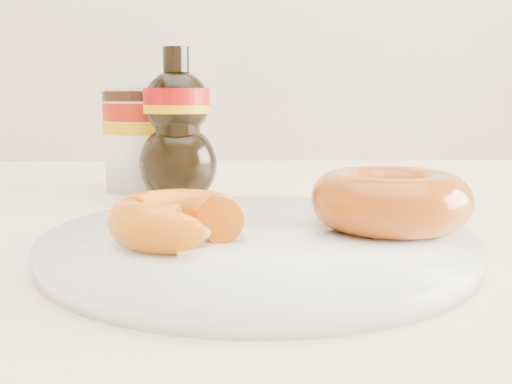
{
  "coord_description": "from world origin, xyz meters",
  "views": [
    {
      "loc": [
        0.04,
        -0.43,
        0.86
      ],
      "look_at": [
        0.06,
        0.01,
        0.79
      ],
      "focal_mm": 40.0,
      "sensor_mm": 36.0,
      "label": 1
    }
  ],
  "objects_px": {
    "donut_bitten": "(177,219)",
    "plate": "(258,241)",
    "dining_table": "(193,297)",
    "dark_jar": "(144,146)",
    "nutella_jar": "(145,128)",
    "syrup_bottle": "(177,125)",
    "donut_whole": "(390,200)"
  },
  "relations": [
    {
      "from": "donut_bitten",
      "to": "plate",
      "type": "bearing_deg",
      "value": 30.99
    },
    {
      "from": "donut_bitten",
      "to": "dining_table",
      "type": "bearing_deg",
      "value": 95.59
    },
    {
      "from": "dining_table",
      "to": "plate",
      "type": "relative_size",
      "value": 4.67
    },
    {
      "from": "dark_jar",
      "to": "plate",
      "type": "bearing_deg",
      "value": -67.44
    },
    {
      "from": "nutella_jar",
      "to": "syrup_bottle",
      "type": "bearing_deg",
      "value": -58.39
    },
    {
      "from": "donut_bitten",
      "to": "syrup_bottle",
      "type": "relative_size",
      "value": 0.55
    },
    {
      "from": "dining_table",
      "to": "plate",
      "type": "height_order",
      "value": "plate"
    },
    {
      "from": "plate",
      "to": "syrup_bottle",
      "type": "distance_m",
      "value": 0.23
    },
    {
      "from": "dining_table",
      "to": "donut_whole",
      "type": "relative_size",
      "value": 12.16
    },
    {
      "from": "dark_jar",
      "to": "dining_table",
      "type": "bearing_deg",
      "value": -67.58
    },
    {
      "from": "plate",
      "to": "donut_bitten",
      "type": "height_order",
      "value": "donut_bitten"
    },
    {
      "from": "syrup_bottle",
      "to": "dark_jar",
      "type": "height_order",
      "value": "syrup_bottle"
    },
    {
      "from": "donut_whole",
      "to": "nutella_jar",
      "type": "height_order",
      "value": "nutella_jar"
    },
    {
      "from": "nutella_jar",
      "to": "syrup_bottle",
      "type": "xyz_separation_m",
      "value": [
        0.05,
        -0.08,
        0.01
      ]
    },
    {
      "from": "donut_bitten",
      "to": "dark_jar",
      "type": "relative_size",
      "value": 0.87
    },
    {
      "from": "dining_table",
      "to": "plate",
      "type": "xyz_separation_m",
      "value": [
        0.06,
        -0.14,
        0.09
      ]
    },
    {
      "from": "dark_jar",
      "to": "syrup_bottle",
      "type": "bearing_deg",
      "value": -62.68
    },
    {
      "from": "dining_table",
      "to": "dark_jar",
      "type": "distance_m",
      "value": 0.23
    },
    {
      "from": "plate",
      "to": "donut_bitten",
      "type": "bearing_deg",
      "value": -152.94
    },
    {
      "from": "plate",
      "to": "syrup_bottle",
      "type": "relative_size",
      "value": 1.88
    },
    {
      "from": "dining_table",
      "to": "nutella_jar",
      "type": "xyz_separation_m",
      "value": [
        -0.06,
        0.14,
        0.16
      ]
    },
    {
      "from": "donut_bitten",
      "to": "nutella_jar",
      "type": "distance_m",
      "value": 0.32
    },
    {
      "from": "dining_table",
      "to": "donut_bitten",
      "type": "distance_m",
      "value": 0.2
    },
    {
      "from": "plate",
      "to": "nutella_jar",
      "type": "relative_size",
      "value": 2.23
    },
    {
      "from": "plate",
      "to": "donut_bitten",
      "type": "xyz_separation_m",
      "value": [
        -0.05,
        -0.03,
        0.02
      ]
    },
    {
      "from": "donut_whole",
      "to": "nutella_jar",
      "type": "bearing_deg",
      "value": 128.77
    },
    {
      "from": "syrup_bottle",
      "to": "plate",
      "type": "bearing_deg",
      "value": -69.81
    },
    {
      "from": "syrup_bottle",
      "to": "dining_table",
      "type": "bearing_deg",
      "value": -75.21
    },
    {
      "from": "nutella_jar",
      "to": "donut_whole",
      "type": "bearing_deg",
      "value": -51.23
    },
    {
      "from": "dark_jar",
      "to": "donut_bitten",
      "type": "bearing_deg",
      "value": -77.52
    },
    {
      "from": "dining_table",
      "to": "syrup_bottle",
      "type": "bearing_deg",
      "value": 104.79
    },
    {
      "from": "donut_whole",
      "to": "syrup_bottle",
      "type": "bearing_deg",
      "value": 131.16
    }
  ]
}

